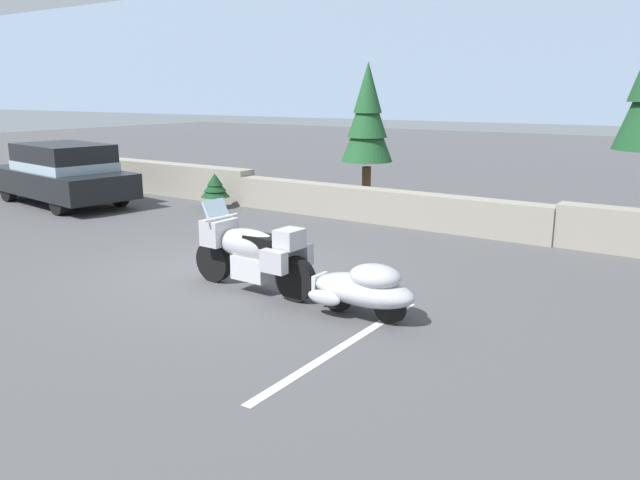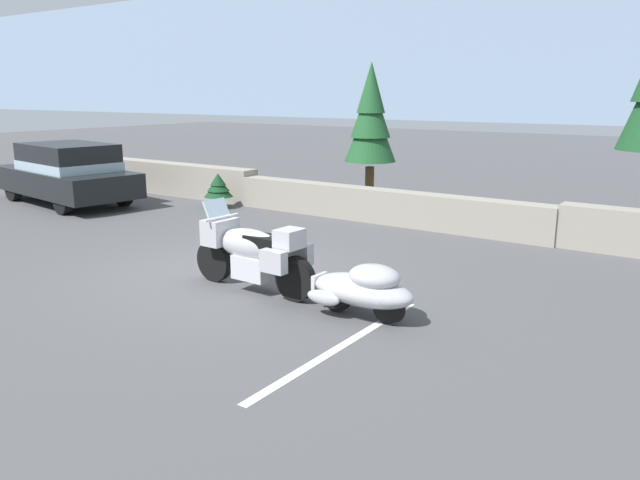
# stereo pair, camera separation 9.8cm
# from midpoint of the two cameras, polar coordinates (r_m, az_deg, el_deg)

# --- Properties ---
(ground_plane) EXTENTS (80.00, 80.00, 0.00)m
(ground_plane) POSITION_cam_midpoint_polar(r_m,az_deg,el_deg) (10.46, -7.96, -3.02)
(ground_plane) COLOR #4C4C4F
(stone_guard_wall) EXTENTS (24.00, 0.60, 0.93)m
(stone_guard_wall) POSITION_cam_midpoint_polar(r_m,az_deg,el_deg) (14.73, 3.83, 3.59)
(stone_guard_wall) COLOR gray
(stone_guard_wall) RESTS_ON ground
(touring_motorcycle) EXTENTS (2.31, 0.77, 1.33)m
(touring_motorcycle) POSITION_cam_midpoint_polar(r_m,az_deg,el_deg) (9.35, -6.00, -0.99)
(touring_motorcycle) COLOR black
(touring_motorcycle) RESTS_ON ground
(car_shaped_trailer) EXTENTS (2.21, 0.79, 0.76)m
(car_shaped_trailer) POSITION_cam_midpoint_polar(r_m,az_deg,el_deg) (8.25, 4.33, -4.45)
(car_shaped_trailer) COLOR black
(car_shaped_trailer) RESTS_ON ground
(suv_at_left_edge) EXTENTS (5.02, 2.58, 1.63)m
(suv_at_left_edge) POSITION_cam_midpoint_polar(r_m,az_deg,el_deg) (18.04, -22.19, 5.78)
(suv_at_left_edge) COLOR black
(suv_at_left_edge) RESTS_ON ground
(pine_tree_secondary) EXTENTS (1.33, 1.33, 3.71)m
(pine_tree_secondary) POSITION_cam_midpoint_polar(r_m,az_deg,el_deg) (16.09, 4.88, 11.18)
(pine_tree_secondary) COLOR brown
(pine_tree_secondary) RESTS_ON ground
(pine_sapling_near) EXTENTS (0.75, 0.75, 0.91)m
(pine_sapling_near) POSITION_cam_midpoint_polar(r_m,az_deg,el_deg) (16.32, -9.20, 4.91)
(pine_sapling_near) COLOR brown
(pine_sapling_near) RESTS_ON ground
(parking_stripe_marker) EXTENTS (0.12, 3.60, 0.01)m
(parking_stripe_marker) POSITION_cam_midpoint_polar(r_m,az_deg,el_deg) (7.48, 2.51, -9.66)
(parking_stripe_marker) COLOR silver
(parking_stripe_marker) RESTS_ON ground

